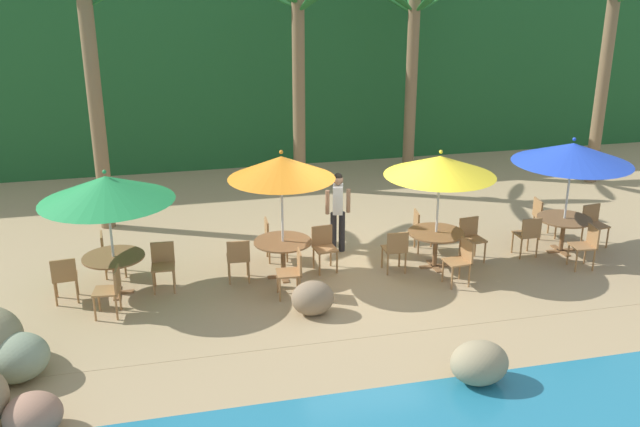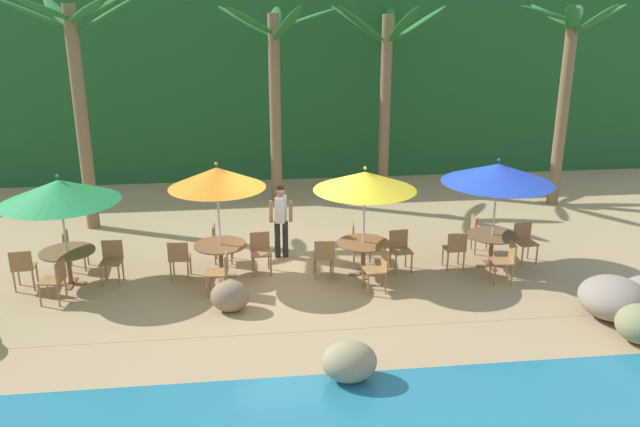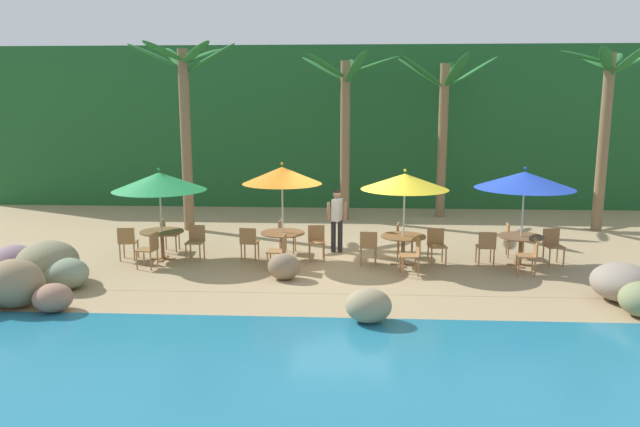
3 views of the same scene
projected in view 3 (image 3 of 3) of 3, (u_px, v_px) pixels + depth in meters
The scene contains 33 objects.
ground_plane at pixel (342, 262), 15.11m from camera, with size 120.00×120.00×0.00m, color tan.
terrace_deck at pixel (342, 261), 15.11m from camera, with size 18.00×5.20×0.01m.
foliage_backdrop at pixel (347, 127), 23.40m from camera, with size 28.00×2.40×6.00m.
rock_seawall at pixel (267, 279), 12.31m from camera, with size 16.31×3.23×0.96m.
umbrella_green at pixel (159, 181), 14.97m from camera, with size 2.33×2.33×2.34m.
dining_table_green at pixel (162, 236), 15.22m from camera, with size 1.10×1.10×0.74m.
chair_green_seaward at pixel (196, 240), 15.24m from camera, with size 0.44×0.45×0.87m.
chair_green_inland at pixel (167, 233), 16.08m from camera, with size 0.45×0.44×0.87m.
chair_green_left at pixel (127, 241), 15.12m from camera, with size 0.46×0.46×0.87m.
chair_green_right at pixel (150, 248), 14.40m from camera, with size 0.48×0.47×0.87m.
umbrella_orange at pixel (282, 175), 14.79m from camera, with size 1.98×1.98×2.50m.
dining_table_orange at pixel (283, 237), 15.07m from camera, with size 1.10×1.10×0.74m.
chair_orange_seaward at pixel (316, 240), 15.22m from camera, with size 0.46×0.47×0.87m.
chair_orange_inland at pixel (284, 234), 15.93m from camera, with size 0.44×0.44×0.87m.
chair_orange_left at pixel (249, 241), 15.10m from camera, with size 0.45×0.45×0.87m.
chair_orange_right at pixel (280, 249), 14.25m from camera, with size 0.46×0.45×0.87m.
umbrella_yellow at pixel (405, 182), 14.42m from camera, with size 2.12×2.12×2.38m.
dining_table_yellow at pixel (403, 241), 14.69m from camera, with size 1.10×1.10×0.74m.
chair_yellow_seaward at pixel (436, 243), 14.85m from camera, with size 0.47×0.47×0.87m.
chair_yellow_inland at pixel (402, 237), 15.54m from camera, with size 0.48×0.48×0.87m.
chair_yellow_left at pixel (368, 245), 14.67m from camera, with size 0.43×0.43×0.87m.
chair_yellow_right at pixel (413, 253), 13.87m from camera, with size 0.46×0.46×0.87m.
umbrella_blue at pixel (525, 180), 14.39m from camera, with size 2.36×2.36×2.43m.
dining_table_blue at pixel (521, 241), 14.66m from camera, with size 1.10×1.10×0.74m.
chair_blue_seaward at pixel (553, 244), 14.83m from camera, with size 0.47×0.48×0.87m.
chair_blue_inland at pixel (512, 237), 15.52m from camera, with size 0.47×0.46×0.87m.
chair_blue_left at pixel (486, 245), 14.63m from camera, with size 0.42×0.43×0.87m.
chair_blue_right at pixel (530, 254), 13.84m from camera, with size 0.47×0.47×0.87m.
palm_tree_nearest at pixel (185, 104), 18.21m from camera, with size 3.27×3.12×5.73m.
palm_tree_second at pixel (345, 111), 19.81m from camera, with size 3.38×3.41×5.51m.
palm_tree_third at pixel (443, 111), 20.40m from camera, with size 3.51×3.61×5.51m.
palm_tree_fourth at pixel (606, 110), 18.13m from camera, with size 2.91×2.77×5.56m.
waiter_in_white at pixel (337, 216), 15.90m from camera, with size 0.52×0.38×1.70m.
Camera 3 is at (0.24, -14.64, 3.96)m, focal length 33.74 mm.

